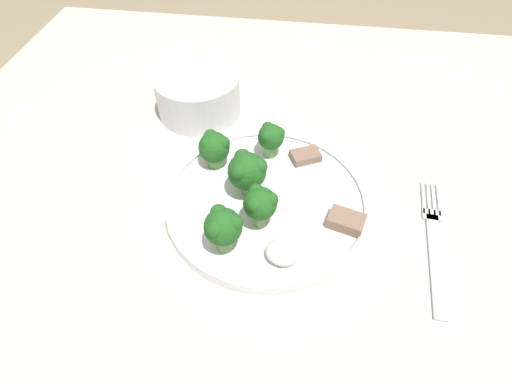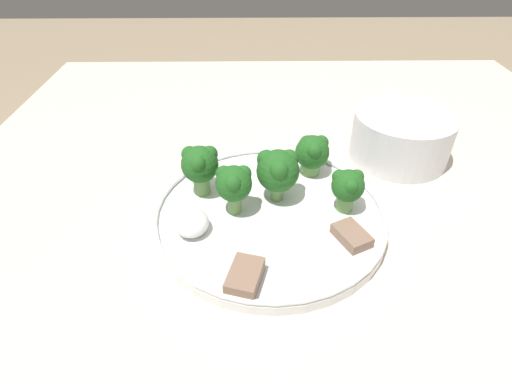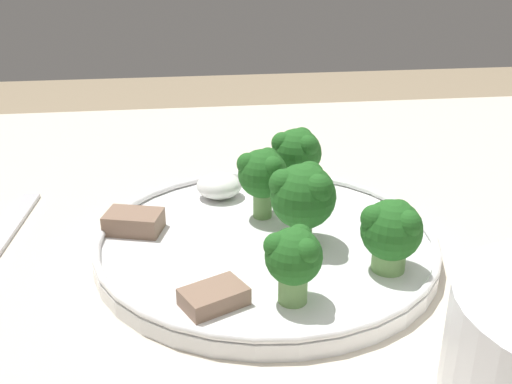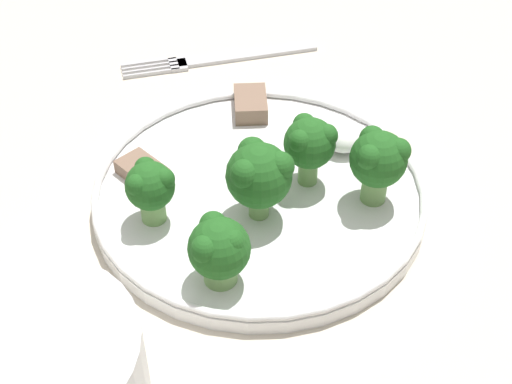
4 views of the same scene
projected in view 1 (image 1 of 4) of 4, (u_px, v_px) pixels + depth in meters
name	position (u px, v px, depth m)	size (l,w,h in m)	color
ground_plane	(269.00, 359.00, 1.13)	(8.00, 8.00, 0.00)	#9E896B
table	(278.00, 224.00, 0.65)	(1.11, 0.97, 0.74)	beige
dinner_plate	(266.00, 201.00, 0.53)	(0.27, 0.27, 0.02)	white
fork	(434.00, 244.00, 0.49)	(0.03, 0.21, 0.00)	silver
cream_bowl	(198.00, 95.00, 0.65)	(0.14, 0.14, 0.07)	silver
broccoli_floret_near_rim_left	(260.00, 203.00, 0.47)	(0.04, 0.04, 0.06)	#709E56
broccoli_floret_center_left	(214.00, 147.00, 0.55)	(0.04, 0.04, 0.05)	#709E56
broccoli_floret_back_left	(247.00, 171.00, 0.51)	(0.05, 0.05, 0.06)	#709E56
broccoli_floret_front_left	(223.00, 227.00, 0.45)	(0.05, 0.04, 0.06)	#709E56
broccoli_floret_center_back	(271.00, 137.00, 0.56)	(0.04, 0.04, 0.05)	#709E56
meat_slice_front_slice	(346.00, 221.00, 0.49)	(0.05, 0.04, 0.02)	#846651
meat_slice_middle_slice	(305.00, 156.00, 0.57)	(0.05, 0.04, 0.01)	#846651
sauce_dollop	(283.00, 252.00, 0.46)	(0.04, 0.04, 0.02)	white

